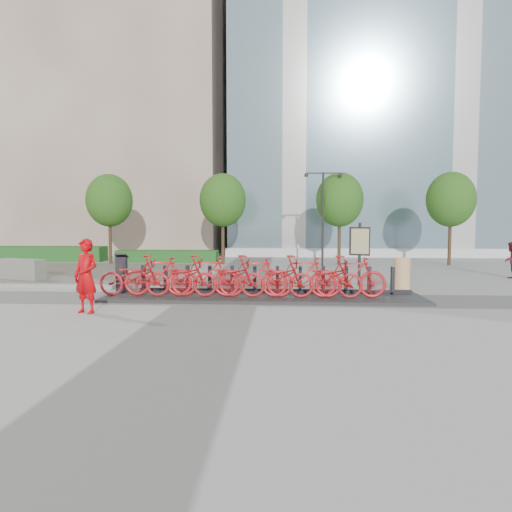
# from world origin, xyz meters

# --- Properties ---
(ground) EXTENTS (120.00, 120.00, 0.00)m
(ground) POSITION_xyz_m (0.00, 0.00, 0.00)
(ground) COLOR #9A9A99
(tan_building) EXTENTS (26.00, 16.00, 30.00)m
(tan_building) POSITION_xyz_m (-16.00, 26.00, 15.00)
(tan_building) COLOR beige
(tan_building) RESTS_ON ground
(glass_building) EXTENTS (32.00, 16.00, 24.00)m
(glass_building) POSITION_xyz_m (14.00, 26.00, 12.00)
(glass_building) COLOR #56829D
(glass_building) RESTS_ON ground
(gravel_patch) EXTENTS (14.00, 14.00, 0.00)m
(gravel_patch) POSITION_xyz_m (-10.00, 7.00, 0.01)
(gravel_patch) COLOR #46443F
(gravel_patch) RESTS_ON ground
(hedge_a) EXTENTS (10.00, 1.40, 0.90)m
(hedge_a) POSITION_xyz_m (-14.00, 13.50, 0.45)
(hedge_a) COLOR #23651F
(hedge_a) RESTS_ON ground
(hedge_b) EXTENTS (6.00, 1.20, 0.70)m
(hedge_b) POSITION_xyz_m (-5.00, 13.20, 0.35)
(hedge_b) COLOR #23651F
(hedge_b) RESTS_ON ground
(tree_0) EXTENTS (2.60, 2.60, 5.10)m
(tree_0) POSITION_xyz_m (-8.00, 12.00, 3.59)
(tree_0) COLOR #3A2713
(tree_0) RESTS_ON ground
(tree_1) EXTENTS (2.60, 2.60, 5.10)m
(tree_1) POSITION_xyz_m (-1.50, 12.00, 3.59)
(tree_1) COLOR #3A2713
(tree_1) RESTS_ON ground
(tree_2) EXTENTS (2.60, 2.60, 5.10)m
(tree_2) POSITION_xyz_m (5.00, 12.00, 3.59)
(tree_2) COLOR #3A2713
(tree_2) RESTS_ON ground
(tree_3) EXTENTS (2.60, 2.60, 5.10)m
(tree_3) POSITION_xyz_m (11.00, 12.00, 3.59)
(tree_3) COLOR #3A2713
(tree_3) RESTS_ON ground
(streetlamp) EXTENTS (2.00, 0.20, 5.00)m
(streetlamp) POSITION_xyz_m (4.00, 11.00, 3.13)
(streetlamp) COLOR black
(streetlamp) RESTS_ON ground
(dock_pad) EXTENTS (9.60, 2.40, 0.08)m
(dock_pad) POSITION_xyz_m (1.30, 0.30, 0.04)
(dock_pad) COLOR #2F2F30
(dock_pad) RESTS_ON ground
(dock_rail_posts) EXTENTS (8.02, 0.50, 0.85)m
(dock_rail_posts) POSITION_xyz_m (1.36, 0.77, 0.51)
(dock_rail_posts) COLOR black
(dock_rail_posts) RESTS_ON dock_pad
(bike_0) EXTENTS (2.16, 0.75, 1.14)m
(bike_0) POSITION_xyz_m (-2.60, -0.05, 0.65)
(bike_0) COLOR red
(bike_0) RESTS_ON dock_pad
(bike_1) EXTENTS (2.10, 0.59, 1.26)m
(bike_1) POSITION_xyz_m (-1.88, -0.05, 0.71)
(bike_1) COLOR red
(bike_1) RESTS_ON dock_pad
(bike_2) EXTENTS (2.16, 0.75, 1.14)m
(bike_2) POSITION_xyz_m (-1.16, -0.05, 0.65)
(bike_2) COLOR red
(bike_2) RESTS_ON dock_pad
(bike_3) EXTENTS (2.10, 0.59, 1.26)m
(bike_3) POSITION_xyz_m (-0.44, -0.05, 0.71)
(bike_3) COLOR red
(bike_3) RESTS_ON dock_pad
(bike_4) EXTENTS (2.16, 0.75, 1.14)m
(bike_4) POSITION_xyz_m (0.28, -0.05, 0.65)
(bike_4) COLOR red
(bike_4) RESTS_ON dock_pad
(bike_5) EXTENTS (2.10, 0.59, 1.26)m
(bike_5) POSITION_xyz_m (1.00, -0.05, 0.71)
(bike_5) COLOR red
(bike_5) RESTS_ON dock_pad
(bike_6) EXTENTS (2.16, 0.75, 1.14)m
(bike_6) POSITION_xyz_m (1.72, -0.05, 0.65)
(bike_6) COLOR red
(bike_6) RESTS_ON dock_pad
(bike_7) EXTENTS (2.10, 0.59, 1.26)m
(bike_7) POSITION_xyz_m (2.44, -0.05, 0.71)
(bike_7) COLOR red
(bike_7) RESTS_ON dock_pad
(bike_8) EXTENTS (2.16, 0.75, 1.14)m
(bike_8) POSITION_xyz_m (3.16, -0.05, 0.65)
(bike_8) COLOR red
(bike_8) RESTS_ON dock_pad
(bike_9) EXTENTS (2.10, 0.59, 1.26)m
(bike_9) POSITION_xyz_m (3.88, -0.05, 0.71)
(bike_9) COLOR red
(bike_9) RESTS_ON dock_pad
(kiosk) EXTENTS (0.41, 0.36, 1.25)m
(kiosk) POSITION_xyz_m (-3.23, 0.60, 0.68)
(kiosk) COLOR black
(kiosk) RESTS_ON dock_pad
(worker_red) EXTENTS (0.80, 0.65, 1.89)m
(worker_red) POSITION_xyz_m (-3.07, -2.37, 0.94)
(worker_red) COLOR red
(worker_red) RESTS_ON ground
(pedestrian) EXTENTS (0.93, 0.92, 1.52)m
(pedestrian) POSITION_xyz_m (11.41, 6.04, 0.76)
(pedestrian) COLOR maroon
(pedestrian) RESTS_ON ground
(construction_barrel) EXTENTS (0.71, 0.71, 1.10)m
(construction_barrel) POSITION_xyz_m (5.96, 2.29, 0.55)
(construction_barrel) COLOR orange
(construction_barrel) RESTS_ON ground
(jersey_barrier) EXTENTS (2.22, 1.23, 0.83)m
(jersey_barrier) POSITION_xyz_m (-8.83, 4.42, 0.41)
(jersey_barrier) COLOR gray
(jersey_barrier) RESTS_ON ground
(map_sign) EXTENTS (0.73, 0.40, 2.31)m
(map_sign) POSITION_xyz_m (4.70, 3.40, 1.53)
(map_sign) COLOR black
(map_sign) RESTS_ON ground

